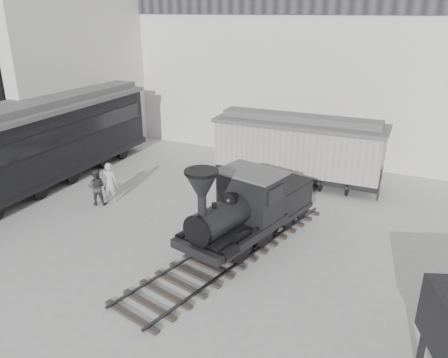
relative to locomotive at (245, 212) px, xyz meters
The scene contains 8 objects.
ground 3.63m from the locomotive, 104.70° to the right, with size 90.00×90.00×0.00m, color #9E9E9B.
north_wall 12.48m from the locomotive, 94.21° to the left, with size 34.00×2.51×11.00m.
west_pavilion 17.05m from the locomotive, 156.49° to the left, with size 7.00×12.11×9.00m.
locomotive is the anchor object (origin of this frame).
boxcar 7.15m from the locomotive, 91.58° to the left, with size 8.49×2.86×3.45m.
passenger_coach 11.49m from the locomotive, behind, with size 3.86×14.91×3.95m.
visitor_a 7.08m from the locomotive, behind, with size 0.69×0.45×1.89m, color #AFB1A3.
visitor_b 7.40m from the locomotive, behind, with size 0.81×0.63×1.67m, color #353539.
Camera 1 is at (6.53, -10.05, 8.22)m, focal length 35.00 mm.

